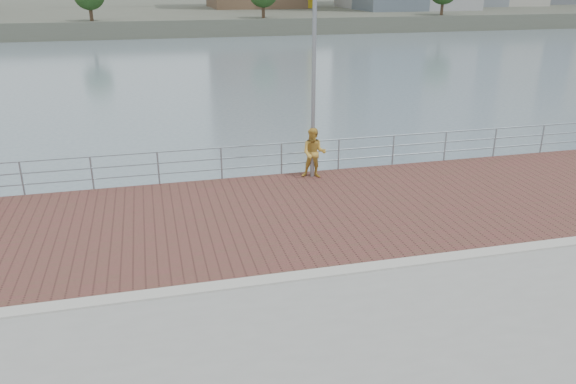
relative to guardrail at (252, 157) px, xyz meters
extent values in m
plane|color=slate|center=(0.00, -7.00, -2.69)|extent=(400.00, 400.00, 0.00)
cube|color=brown|center=(0.00, -3.40, -0.68)|extent=(40.00, 6.80, 0.02)
cube|color=#B7B5AD|center=(0.00, -7.00, -0.66)|extent=(40.00, 0.40, 0.06)
cube|color=#4C5142|center=(0.00, 115.50, -1.44)|extent=(320.00, 95.00, 2.50)
cylinder|color=#8C9EA8|center=(-7.18, 0.00, -0.14)|extent=(0.06, 0.06, 1.10)
cylinder|color=#8C9EA8|center=(-5.13, 0.00, -0.14)|extent=(0.06, 0.06, 1.10)
cylinder|color=#8C9EA8|center=(-3.08, 0.00, -0.14)|extent=(0.06, 0.06, 1.10)
cylinder|color=#8C9EA8|center=(-1.03, 0.00, -0.14)|extent=(0.06, 0.06, 1.10)
cylinder|color=#8C9EA8|center=(1.03, 0.00, -0.14)|extent=(0.06, 0.06, 1.10)
cylinder|color=#8C9EA8|center=(3.08, 0.00, -0.14)|extent=(0.06, 0.06, 1.10)
cylinder|color=#8C9EA8|center=(5.13, 0.00, -0.14)|extent=(0.06, 0.06, 1.10)
cylinder|color=#8C9EA8|center=(7.18, 0.00, -0.14)|extent=(0.06, 0.06, 1.10)
cylinder|color=#8C9EA8|center=(9.24, 0.00, -0.14)|extent=(0.06, 0.06, 1.10)
cylinder|color=#8C9EA8|center=(11.29, 0.00, -0.14)|extent=(0.06, 0.06, 1.10)
cylinder|color=#8C9EA8|center=(0.00, 0.00, 0.41)|extent=(39.00, 0.05, 0.05)
cylinder|color=#8C9EA8|center=(0.00, 0.00, 0.03)|extent=(39.00, 0.05, 0.05)
cylinder|color=#8C9EA8|center=(0.00, 0.00, -0.33)|extent=(39.00, 0.05, 0.05)
cylinder|color=gray|center=(1.97, -0.50, 2.65)|extent=(0.13, 0.13, 6.68)
imported|color=gold|center=(2.00, -0.60, 0.18)|extent=(1.00, 0.89, 1.70)
cylinder|color=#473323|center=(-10.00, 70.00, 1.50)|extent=(0.50, 0.50, 3.39)
cylinder|color=#473323|center=(15.00, 70.00, 1.57)|extent=(0.50, 0.50, 3.53)
cylinder|color=#473323|center=(45.00, 70.00, 1.70)|extent=(0.50, 0.50, 3.79)
camera|label=1|loc=(-3.21, -17.75, 5.65)|focal=35.00mm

